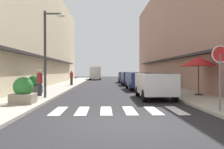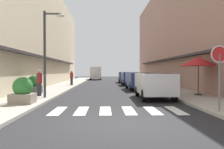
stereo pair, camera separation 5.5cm
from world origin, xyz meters
TOP-DOWN VIEW (x-y plane):
  - ground_plane at (0.00, 17.51)m, footprint 96.33×96.33m
  - sidewalk_left at (-4.76, 17.51)m, footprint 2.74×61.30m
  - sidewalk_right at (4.76, 17.51)m, footprint 2.74×61.30m
  - building_row_left at (-8.63, 18.70)m, footprint 5.50×41.41m
  - building_row_right at (8.63, 18.70)m, footprint 5.50×41.41m
  - crosswalk at (-0.00, 2.53)m, footprint 5.20×2.20m
  - parked_car_near at (2.34, 6.71)m, footprint 1.84×4.29m
  - parked_car_mid at (2.34, 13.56)m, footprint 1.91×4.31m
  - parked_car_far at (2.34, 20.22)m, footprint 1.81×4.02m
  - parked_car_distant at (2.34, 26.87)m, footprint 1.92×4.30m
  - delivery_van at (-2.19, 38.68)m, footprint 2.16×5.47m
  - round_street_sign at (3.70, 1.53)m, footprint 0.65×0.07m
  - street_lamp at (-3.67, 6.60)m, footprint 1.19×0.28m
  - cafe_umbrella at (5.30, 7.76)m, footprint 2.30×2.30m
  - planter_corner at (-4.26, 4.03)m, footprint 1.02×1.02m
  - planter_midblock at (-5.22, 9.27)m, footprint 0.95×0.95m
  - planter_far at (5.12, 14.84)m, footprint 0.96×0.96m
  - pedestrian_walking_near at (-4.41, 7.51)m, footprint 0.34×0.34m
  - pedestrian_walking_far at (-3.97, 18.69)m, footprint 0.34×0.34m

SIDE VIEW (x-z plane):
  - ground_plane at x=0.00m, z-range 0.00..0.00m
  - crosswalk at x=0.00m, z-range 0.00..0.01m
  - sidewalk_left at x=-4.76m, z-range 0.00..0.12m
  - sidewalk_right at x=4.76m, z-range 0.00..0.12m
  - planter_far at x=5.12m, z-range 0.07..1.20m
  - planter_corner at x=-4.26m, z-range 0.07..1.28m
  - planter_midblock at x=-5.22m, z-range 0.07..1.27m
  - pedestrian_walking_far at x=-3.97m, z-range 0.15..1.69m
  - parked_car_far at x=2.34m, z-range 0.19..1.66m
  - parked_car_distant at x=2.34m, z-range 0.19..1.66m
  - parked_car_mid at x=2.34m, z-range 0.19..1.66m
  - parked_car_near at x=2.34m, z-range 0.19..1.66m
  - pedestrian_walking_near at x=-4.41m, z-range 0.15..1.72m
  - delivery_van at x=-2.19m, z-range 0.22..2.59m
  - round_street_sign at x=3.70m, z-range 0.76..3.18m
  - cafe_umbrella at x=5.30m, z-range 1.01..3.36m
  - street_lamp at x=-3.67m, z-range 0.70..5.54m
  - building_row_left at x=-8.63m, z-range 0.00..11.14m
  - building_row_right at x=8.63m, z-range 0.00..11.93m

